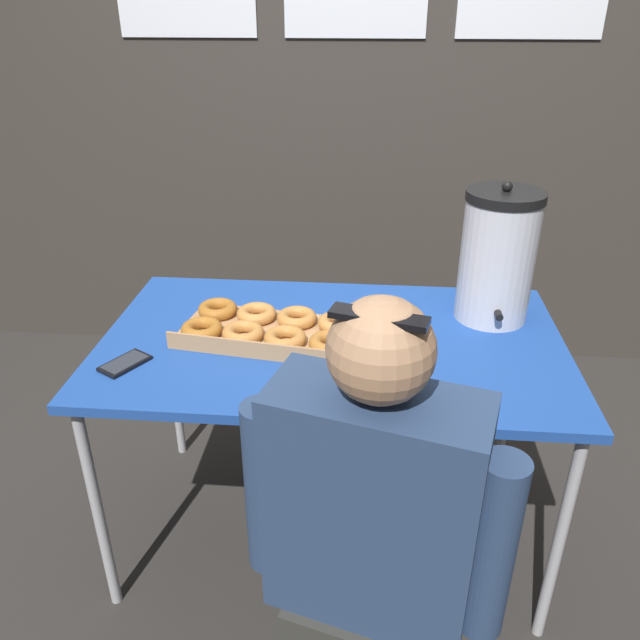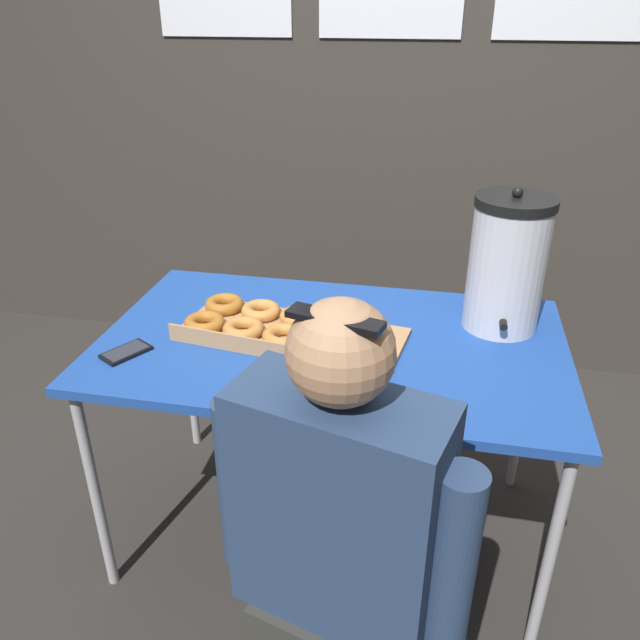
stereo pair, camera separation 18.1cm
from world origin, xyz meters
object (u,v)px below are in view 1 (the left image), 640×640
object	(u,v)px
cell_phone	(125,363)
person_seated	(370,558)
coffee_urn	(497,256)
donut_box	(285,331)

from	to	relation	value
cell_phone	person_seated	world-z (taller)	person_seated
coffee_urn	cell_phone	distance (m)	1.12
coffee_urn	cell_phone	bearing A→B (deg)	-159.61
cell_phone	coffee_urn	bearing A→B (deg)	50.79
coffee_urn	cell_phone	world-z (taller)	coffee_urn
donut_box	person_seated	size ratio (longest dim) A/B	0.58
donut_box	cell_phone	xyz separation A→B (m)	(-0.42, -0.19, -0.02)
donut_box	coffee_urn	world-z (taller)	coffee_urn
donut_box	coffee_urn	distance (m)	0.68
coffee_urn	person_seated	xyz separation A→B (m)	(-0.35, -0.82, -0.39)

